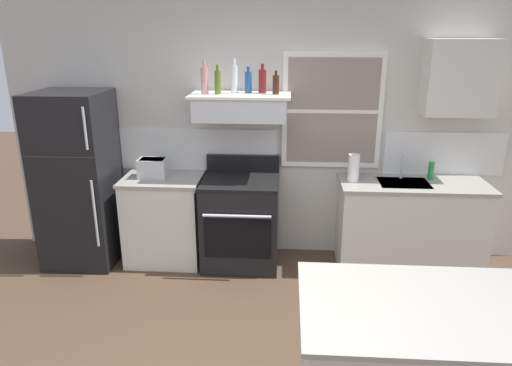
# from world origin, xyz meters

# --- Properties ---
(back_wall) EXTENTS (5.40, 0.11, 2.70)m
(back_wall) POSITION_xyz_m (0.03, 2.23, 1.35)
(back_wall) COLOR beige
(back_wall) RESTS_ON ground_plane
(refrigerator) EXTENTS (0.70, 0.72, 1.77)m
(refrigerator) POSITION_xyz_m (-1.90, 1.84, 0.88)
(refrigerator) COLOR black
(refrigerator) RESTS_ON ground_plane
(counter_left_of_stove) EXTENTS (0.79, 0.63, 0.91)m
(counter_left_of_stove) POSITION_xyz_m (-1.05, 1.90, 0.46)
(counter_left_of_stove) COLOR silver
(counter_left_of_stove) RESTS_ON ground_plane
(toaster) EXTENTS (0.30, 0.20, 0.19)m
(toaster) POSITION_xyz_m (-1.14, 1.90, 1.01)
(toaster) COLOR silver
(toaster) RESTS_ON counter_left_of_stove
(stove_range) EXTENTS (0.76, 0.69, 1.09)m
(stove_range) POSITION_xyz_m (-0.25, 1.86, 0.46)
(stove_range) COLOR black
(stove_range) RESTS_ON ground_plane
(range_hood_shelf) EXTENTS (0.96, 0.52, 0.24)m
(range_hood_shelf) POSITION_xyz_m (-0.25, 1.96, 1.62)
(range_hood_shelf) COLOR silver
(bottle_rose_pink) EXTENTS (0.07, 0.07, 0.31)m
(bottle_rose_pink) POSITION_xyz_m (-0.58, 1.91, 1.88)
(bottle_rose_pink) COLOR #C67F84
(bottle_rose_pink) RESTS_ON range_hood_shelf
(bottle_olive_oil_square) EXTENTS (0.06, 0.06, 0.27)m
(bottle_olive_oil_square) POSITION_xyz_m (-0.46, 1.91, 1.86)
(bottle_olive_oil_square) COLOR #4C601E
(bottle_olive_oil_square) RESTS_ON range_hood_shelf
(bottle_clear_tall) EXTENTS (0.06, 0.06, 0.32)m
(bottle_clear_tall) POSITION_xyz_m (-0.31, 2.00, 1.88)
(bottle_clear_tall) COLOR silver
(bottle_clear_tall) RESTS_ON range_hood_shelf
(bottle_blue_liqueur) EXTENTS (0.07, 0.07, 0.25)m
(bottle_blue_liqueur) POSITION_xyz_m (-0.18, 2.01, 1.85)
(bottle_blue_liqueur) COLOR #1E478C
(bottle_blue_liqueur) RESTS_ON range_hood_shelf
(bottle_red_label_wine) EXTENTS (0.07, 0.07, 0.28)m
(bottle_red_label_wine) POSITION_xyz_m (-0.04, 2.02, 1.86)
(bottle_red_label_wine) COLOR maroon
(bottle_red_label_wine) RESTS_ON range_hood_shelf
(bottle_brown_stout) EXTENTS (0.06, 0.06, 0.22)m
(bottle_brown_stout) POSITION_xyz_m (0.09, 1.94, 1.84)
(bottle_brown_stout) COLOR #381E0F
(bottle_brown_stout) RESTS_ON range_hood_shelf
(counter_right_with_sink) EXTENTS (1.43, 0.63, 0.91)m
(counter_right_with_sink) POSITION_xyz_m (1.45, 1.90, 0.46)
(counter_right_with_sink) COLOR silver
(counter_right_with_sink) RESTS_ON ground_plane
(sink_faucet) EXTENTS (0.03, 0.17, 0.28)m
(sink_faucet) POSITION_xyz_m (1.35, 2.00, 1.08)
(sink_faucet) COLOR silver
(sink_faucet) RESTS_ON counter_right_with_sink
(paper_towel_roll) EXTENTS (0.11, 0.11, 0.27)m
(paper_towel_roll) POSITION_xyz_m (0.86, 1.90, 1.04)
(paper_towel_roll) COLOR white
(paper_towel_roll) RESTS_ON counter_right_with_sink
(dish_soap_bottle) EXTENTS (0.06, 0.06, 0.18)m
(dish_soap_bottle) POSITION_xyz_m (1.63, 2.00, 1.00)
(dish_soap_bottle) COLOR #268C3F
(dish_soap_bottle) RESTS_ON counter_right_with_sink
(upper_cabinet_right) EXTENTS (0.64, 0.32, 0.70)m
(upper_cabinet_right) POSITION_xyz_m (1.80, 2.04, 1.90)
(upper_cabinet_right) COLOR silver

